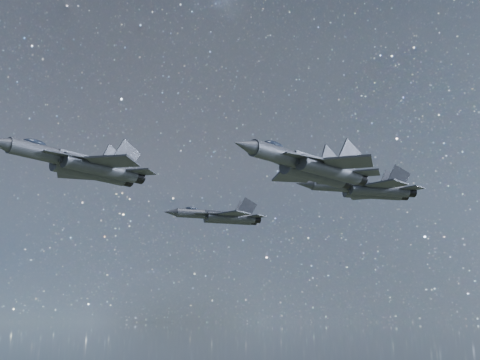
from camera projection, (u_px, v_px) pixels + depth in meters
jet_lead at (84, 165)px, 60.90m from camera, size 18.93×12.82×4.76m
jet_left at (222, 217)px, 91.98m from camera, size 16.81×11.44×4.22m
jet_right at (312, 167)px, 53.79m from camera, size 17.70×12.21×4.44m
jet_slot at (367, 189)px, 72.34m from camera, size 16.64×11.16×4.21m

